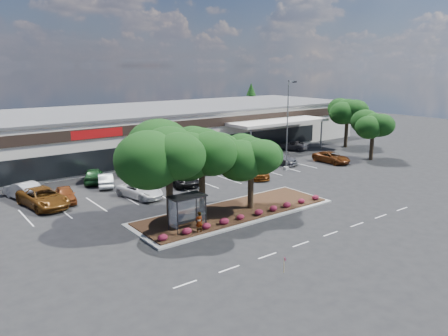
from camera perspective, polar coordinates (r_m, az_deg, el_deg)
ground at (r=35.82m, az=7.95°, el=-6.90°), size 160.00×160.00×0.00m
retail_store at (r=62.99m, az=-14.29°, el=4.51°), size 80.40×25.20×6.25m
landscape_island at (r=37.32m, az=1.41°, el=-5.73°), size 18.00×6.00×0.26m
lane_markings at (r=43.32m, az=-1.97°, el=-3.20°), size 33.12×20.06×0.01m
shrub_row at (r=35.66m, az=3.52°, el=-6.01°), size 17.00×0.80×0.50m
bus_shelter at (r=32.79m, az=-4.98°, el=-4.47°), size 2.75×1.55×2.59m
island_tree_west at (r=33.31m, az=-7.20°, el=-0.85°), size 7.20×7.20×7.89m
island_tree_mid at (r=35.76m, az=-2.90°, el=-0.26°), size 6.60×6.60×7.32m
island_tree_east at (r=37.06m, az=3.54°, el=-0.43°), size 5.80×5.80×6.50m
tree_east_near at (r=60.92m, az=18.83°, el=4.02°), size 5.60×5.60×6.51m
tree_east_far at (r=69.48m, az=15.75°, el=5.75°), size 6.40×6.40×7.62m
conifer_north_east at (r=89.41m, az=3.54°, el=8.22°), size 3.96×3.96×9.00m
person_waiting at (r=32.37m, az=-3.29°, el=-7.04°), size 0.61×0.43×1.57m
light_pole at (r=52.24m, az=8.34°, el=4.82°), size 1.41×0.79×10.63m
survey_stake at (r=27.19m, az=7.87°, el=-12.20°), size 0.07×0.14×0.97m
car_0 at (r=41.94m, az=-22.56°, el=-3.59°), size 3.70×6.45×1.69m
car_1 at (r=42.75m, az=-20.00°, el=-3.28°), size 2.38×4.29×1.38m
car_2 at (r=42.26m, az=-10.93°, el=-2.88°), size 3.45×5.44×1.40m
car_4 at (r=46.38m, az=-5.81°, el=-1.11°), size 3.39×6.19×1.64m
car_5 at (r=49.97m, az=3.31°, el=-0.18°), size 2.97×5.20×1.37m
car_6 at (r=49.06m, az=3.90°, el=-0.38°), size 3.41×5.45×1.47m
car_7 at (r=56.10m, az=6.76°, el=1.40°), size 3.94×6.24×1.68m
car_8 at (r=58.04m, az=13.85°, el=1.36°), size 2.34×5.07×1.41m
car_9 at (r=45.07m, az=-24.68°, el=-2.68°), size 2.93×5.33×1.67m
car_10 at (r=48.84m, az=-16.68°, el=-0.92°), size 3.58×4.97×1.57m
car_11 at (r=46.93m, az=-15.21°, el=-1.51°), size 2.84×4.44×1.38m
car_12 at (r=50.09m, az=-10.28°, el=-0.22°), size 4.67×6.25×1.58m
car_13 at (r=51.84m, az=-5.13°, el=0.46°), size 2.53×5.89×1.69m
car_14 at (r=55.88m, az=-0.43°, el=1.42°), size 3.50×5.28×1.65m
car_15 at (r=57.11m, az=3.25°, el=1.56°), size 2.07×5.00×1.45m
car_16 at (r=57.42m, az=5.40°, el=1.55°), size 1.86×4.30×1.38m
car_17 at (r=65.89m, az=8.81°, el=2.96°), size 3.84×5.40×1.37m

